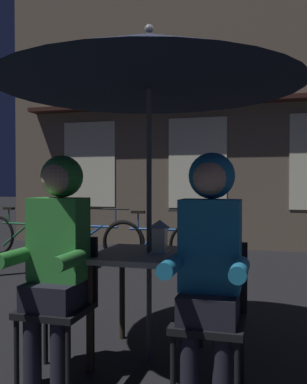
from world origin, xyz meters
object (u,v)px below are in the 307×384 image
(bicycle_third, at_px, (157,243))
(patio_umbrella, at_px, (149,61))
(chair_left, at_px, (61,297))
(chair_right, at_px, (211,309))
(cafe_table, at_px, (149,267))
(person_right_hooded, at_px, (210,250))
(bicycle_second, at_px, (93,239))
(lantern, at_px, (160,236))
(person_left_hooded, at_px, (57,243))
(bicycle_nearest, at_px, (22,236))

(bicycle_third, bearing_deg, patio_umbrella, -75.84)
(chair_left, bearing_deg, chair_right, 0.00)
(cafe_table, relative_size, chair_left, 0.85)
(person_right_hooded, xyz_separation_m, bicycle_third, (-1.28, 3.58, -0.50))
(patio_umbrella, distance_m, bicycle_third, 3.68)
(bicycle_second, xyz_separation_m, bicycle_third, (1.08, -0.15, 0.00))
(patio_umbrella, relative_size, bicycle_third, 1.37)
(lantern, height_order, chair_left, lantern)
(cafe_table, bearing_deg, person_right_hooded, -41.57)
(chair_right, height_order, bicycle_third, chair_right)
(cafe_table, height_order, patio_umbrella, patio_umbrella)
(patio_umbrella, relative_size, chair_right, 2.66)
(person_left_hooded, xyz_separation_m, person_right_hooded, (0.96, 0.00, 0.00))
(bicycle_nearest, bearing_deg, person_right_hooded, -46.05)
(cafe_table, distance_m, person_right_hooded, 0.67)
(bicycle_nearest, bearing_deg, chair_right, -45.62)
(person_left_hooded, distance_m, person_right_hooded, 0.96)
(person_left_hooded, relative_size, bicycle_third, 0.83)
(patio_umbrella, relative_size, chair_left, 2.66)
(patio_umbrella, bearing_deg, lantern, -4.48)
(lantern, bearing_deg, bicycle_third, 105.44)
(cafe_table, height_order, person_right_hooded, person_right_hooded)
(chair_left, distance_m, bicycle_third, 3.54)
(cafe_table, bearing_deg, bicycle_second, 119.51)
(patio_umbrella, height_order, lantern, patio_umbrella)
(bicycle_nearest, height_order, bicycle_second, same)
(chair_right, bearing_deg, chair_left, 180.00)
(patio_umbrella, bearing_deg, bicycle_nearest, 133.33)
(person_right_hooded, bearing_deg, bicycle_third, 109.60)
(cafe_table, distance_m, bicycle_second, 3.81)
(lantern, bearing_deg, cafe_table, 175.52)
(chair_right, xyz_separation_m, bicycle_nearest, (-3.66, 3.74, -0.14))
(chair_right, height_order, bicycle_second, chair_right)
(lantern, height_order, person_right_hooded, person_right_hooded)
(chair_right, distance_m, bicycle_third, 3.75)
(patio_umbrella, bearing_deg, chair_left, -142.45)
(cafe_table, xyz_separation_m, bicycle_nearest, (-3.18, 3.37, -0.29))
(chair_right, relative_size, bicycle_third, 0.52)
(person_right_hooded, bearing_deg, cafe_table, 138.43)
(lantern, bearing_deg, bicycle_nearest, 133.96)
(cafe_table, height_order, chair_left, chair_left)
(bicycle_second, distance_m, bicycle_third, 1.09)
(patio_umbrella, distance_m, chair_left, 1.68)
(person_left_hooded, bearing_deg, chair_right, 3.39)
(bicycle_third, bearing_deg, person_right_hooded, -70.40)
(patio_umbrella, xyz_separation_m, chair_left, (-0.48, -0.37, -1.57))
(chair_right, xyz_separation_m, person_right_hooded, (0.00, -0.06, 0.36))
(chair_right, bearing_deg, bicycle_second, 122.61)
(lantern, bearing_deg, chair_left, -146.95)
(patio_umbrella, xyz_separation_m, lantern, (0.08, -0.01, -1.20))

